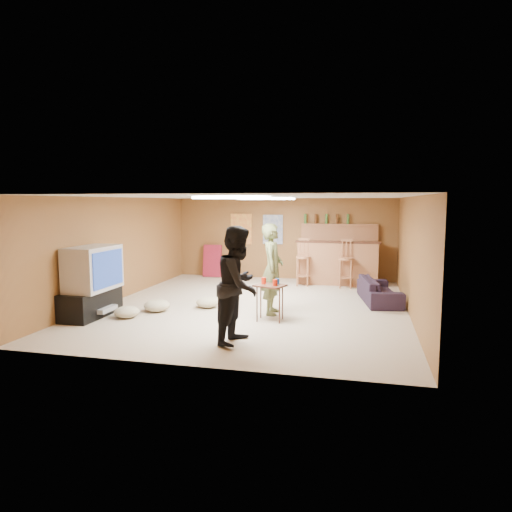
% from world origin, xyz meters
% --- Properties ---
extents(ground, '(7.00, 7.00, 0.00)m').
position_xyz_m(ground, '(0.00, 0.00, 0.00)').
color(ground, tan).
rests_on(ground, ground).
extents(ceiling, '(6.00, 7.00, 0.02)m').
position_xyz_m(ceiling, '(0.00, 0.00, 2.20)').
color(ceiling, silver).
rests_on(ceiling, ground).
extents(wall_back, '(6.00, 0.02, 2.20)m').
position_xyz_m(wall_back, '(0.00, 3.50, 1.10)').
color(wall_back, brown).
rests_on(wall_back, ground).
extents(wall_front, '(6.00, 0.02, 2.20)m').
position_xyz_m(wall_front, '(0.00, -3.50, 1.10)').
color(wall_front, brown).
rests_on(wall_front, ground).
extents(wall_left, '(0.02, 7.00, 2.20)m').
position_xyz_m(wall_left, '(-3.00, 0.00, 1.10)').
color(wall_left, brown).
rests_on(wall_left, ground).
extents(wall_right, '(0.02, 7.00, 2.20)m').
position_xyz_m(wall_right, '(3.00, 0.00, 1.10)').
color(wall_right, brown).
rests_on(wall_right, ground).
extents(tv_stand, '(0.55, 1.30, 0.50)m').
position_xyz_m(tv_stand, '(-2.72, -1.50, 0.25)').
color(tv_stand, black).
rests_on(tv_stand, ground).
extents(dvd_box, '(0.35, 0.50, 0.08)m').
position_xyz_m(dvd_box, '(-2.50, -1.50, 0.15)').
color(dvd_box, '#B2B2B7').
rests_on(dvd_box, tv_stand).
extents(tv_body, '(0.60, 1.10, 0.80)m').
position_xyz_m(tv_body, '(-2.65, -1.50, 0.90)').
color(tv_body, '#B2B2B7').
rests_on(tv_body, tv_stand).
extents(tv_screen, '(0.02, 0.95, 0.65)m').
position_xyz_m(tv_screen, '(-2.34, -1.50, 0.90)').
color(tv_screen, navy).
rests_on(tv_screen, tv_body).
extents(bar_counter, '(2.00, 0.60, 1.10)m').
position_xyz_m(bar_counter, '(1.50, 2.95, 0.55)').
color(bar_counter, '#965A36').
rests_on(bar_counter, ground).
extents(bar_lip, '(2.10, 0.12, 0.05)m').
position_xyz_m(bar_lip, '(1.50, 2.70, 1.10)').
color(bar_lip, '#3C1E13').
rests_on(bar_lip, bar_counter).
extents(bar_shelf, '(2.00, 0.18, 0.05)m').
position_xyz_m(bar_shelf, '(1.50, 3.40, 1.50)').
color(bar_shelf, '#965A36').
rests_on(bar_shelf, bar_backing).
extents(bar_backing, '(2.00, 0.14, 0.60)m').
position_xyz_m(bar_backing, '(1.50, 3.42, 1.20)').
color(bar_backing, '#965A36').
rests_on(bar_backing, bar_counter).
extents(poster_left, '(0.60, 0.03, 0.85)m').
position_xyz_m(poster_left, '(-1.20, 3.46, 1.35)').
color(poster_left, '#BF3F26').
rests_on(poster_left, wall_back).
extents(poster_right, '(0.55, 0.03, 0.80)m').
position_xyz_m(poster_right, '(-0.30, 3.46, 1.35)').
color(poster_right, '#334C99').
rests_on(poster_right, wall_back).
extents(folding_chair_stack, '(0.50, 0.26, 0.91)m').
position_xyz_m(folding_chair_stack, '(-2.00, 3.30, 0.45)').
color(folding_chair_stack, maroon).
rests_on(folding_chair_stack, ground).
extents(ceiling_panel_front, '(1.20, 0.60, 0.04)m').
position_xyz_m(ceiling_panel_front, '(0.00, -1.50, 2.17)').
color(ceiling_panel_front, white).
rests_on(ceiling_panel_front, ceiling).
extents(ceiling_panel_back, '(1.20, 0.60, 0.04)m').
position_xyz_m(ceiling_panel_back, '(0.00, 1.20, 2.17)').
color(ceiling_panel_back, white).
rests_on(ceiling_panel_back, ceiling).
extents(person_olive, '(0.45, 0.65, 1.70)m').
position_xyz_m(person_olive, '(0.49, -0.52, 0.85)').
color(person_olive, '#5F663B').
rests_on(person_olive, ground).
extents(person_black, '(0.78, 0.94, 1.75)m').
position_xyz_m(person_black, '(0.35, -2.37, 0.88)').
color(person_black, black).
rests_on(person_black, ground).
extents(sofa, '(0.95, 1.80, 0.50)m').
position_xyz_m(sofa, '(2.49, 0.99, 0.25)').
color(sofa, black).
rests_on(sofa, ground).
extents(tray_table, '(0.60, 0.54, 0.65)m').
position_xyz_m(tray_table, '(0.55, -1.04, 0.32)').
color(tray_table, '#3C1E13').
rests_on(tray_table, ground).
extents(cup_red_near, '(0.10, 0.10, 0.12)m').
position_xyz_m(cup_red_near, '(0.42, -0.99, 0.71)').
color(cup_red_near, red).
rests_on(cup_red_near, tray_table).
extents(cup_red_far, '(0.09, 0.09, 0.11)m').
position_xyz_m(cup_red_far, '(0.66, -1.13, 0.70)').
color(cup_red_far, red).
rests_on(cup_red_far, tray_table).
extents(cup_blue, '(0.08, 0.08, 0.10)m').
position_xyz_m(cup_blue, '(0.67, -0.97, 0.70)').
color(cup_blue, navy).
rests_on(cup_blue, tray_table).
extents(bar_stool_left, '(0.43, 0.43, 1.32)m').
position_xyz_m(bar_stool_left, '(0.67, 2.50, 0.66)').
color(bar_stool_left, '#965A36').
rests_on(bar_stool_left, ground).
extents(bar_stool_right, '(0.45, 0.45, 1.27)m').
position_xyz_m(bar_stool_right, '(1.73, 2.46, 0.63)').
color(bar_stool_right, '#965A36').
rests_on(bar_stool_right, ground).
extents(cushion_near_tv, '(0.54, 0.54, 0.23)m').
position_xyz_m(cushion_near_tv, '(-1.71, -0.86, 0.11)').
color(cushion_near_tv, tan).
rests_on(cushion_near_tv, ground).
extents(cushion_mid, '(0.54, 0.54, 0.21)m').
position_xyz_m(cushion_mid, '(-0.87, -0.32, 0.10)').
color(cushion_mid, tan).
rests_on(cushion_mid, ground).
extents(cushion_far, '(0.61, 0.61, 0.21)m').
position_xyz_m(cushion_far, '(-2.04, -1.43, 0.10)').
color(cushion_far, tan).
rests_on(cushion_far, ground).
extents(bottle_row, '(1.20, 0.08, 0.26)m').
position_xyz_m(bottle_row, '(1.16, 3.38, 1.65)').
color(bottle_row, '#3F7233').
rests_on(bottle_row, bar_shelf).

